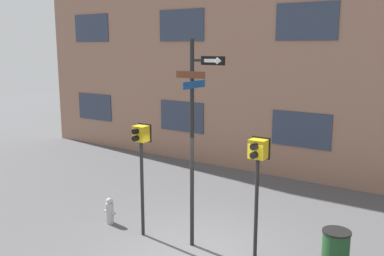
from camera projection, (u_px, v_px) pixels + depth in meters
name	position (u px, v px, depth m)	size (l,w,h in m)	color
ground_plane	(196.00, 255.00, 9.24)	(60.00, 60.00, 0.00)	#515154
street_sign_pole	(194.00, 131.00, 9.17)	(1.16, 0.81, 4.59)	black
pedestrian_signal_left	(141.00, 150.00, 9.83)	(0.38, 0.40, 2.69)	black
pedestrian_signal_right	(257.00, 164.00, 8.78)	(0.41, 0.40, 2.61)	black
fire_hydrant	(110.00, 211.00, 10.84)	(0.36, 0.20, 0.68)	#A5A5A8
trash_bin	(336.00, 250.00, 8.55)	(0.57, 0.57, 0.84)	#1E4723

